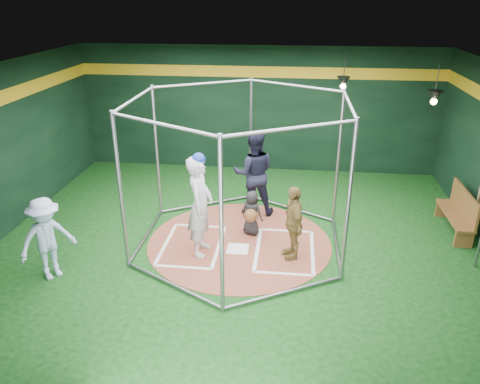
# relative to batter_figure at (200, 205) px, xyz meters

# --- Properties ---
(room_shell) EXTENTS (10.10, 9.10, 3.53)m
(room_shell) POSITION_rel_batter_figure_xyz_m (0.70, 0.49, 0.71)
(room_shell) COLOR #0B330D
(room_shell) RESTS_ON ground
(clay_disc) EXTENTS (3.80, 3.80, 0.01)m
(clay_disc) POSITION_rel_batter_figure_xyz_m (0.70, 0.48, -1.03)
(clay_disc) COLOR brown
(clay_disc) RESTS_ON ground
(home_plate) EXTENTS (0.43, 0.43, 0.01)m
(home_plate) POSITION_rel_batter_figure_xyz_m (0.70, 0.18, -1.02)
(home_plate) COLOR white
(home_plate) RESTS_ON clay_disc
(batter_box_left) EXTENTS (1.17, 1.77, 0.01)m
(batter_box_left) POSITION_rel_batter_figure_xyz_m (-0.25, 0.23, -1.02)
(batter_box_left) COLOR white
(batter_box_left) RESTS_ON clay_disc
(batter_box_right) EXTENTS (1.17, 1.77, 0.01)m
(batter_box_right) POSITION_rel_batter_figure_xyz_m (1.65, 0.23, -1.02)
(batter_box_right) COLOR white
(batter_box_right) RESTS_ON clay_disc
(batting_cage) EXTENTS (4.05, 4.67, 3.00)m
(batting_cage) POSITION_rel_batter_figure_xyz_m (0.70, 0.48, 0.46)
(batting_cage) COLOR gray
(batting_cage) RESTS_ON ground
(pendant_lamp_near) EXTENTS (0.34, 0.34, 0.90)m
(pendant_lamp_near) POSITION_rel_batter_figure_xyz_m (2.90, 4.08, 1.70)
(pendant_lamp_near) COLOR black
(pendant_lamp_near) RESTS_ON room_shell
(pendant_lamp_far) EXTENTS (0.34, 0.34, 0.90)m
(pendant_lamp_far) POSITION_rel_batter_figure_xyz_m (4.70, 2.48, 1.70)
(pendant_lamp_far) COLOR black
(pendant_lamp_far) RESTS_ON room_shell
(batter_figure) EXTENTS (0.50, 0.75, 2.08)m
(batter_figure) POSITION_rel_batter_figure_xyz_m (0.00, 0.00, 0.00)
(batter_figure) COLOR silver
(batter_figure) RESTS_ON clay_disc
(visitor_leopard) EXTENTS (0.60, 0.93, 1.48)m
(visitor_leopard) POSITION_rel_batter_figure_xyz_m (1.79, 0.04, -0.29)
(visitor_leopard) COLOR #AC8F49
(visitor_leopard) RESTS_ON clay_disc
(catcher_figure) EXTENTS (0.56, 0.63, 0.97)m
(catcher_figure) POSITION_rel_batter_figure_xyz_m (0.91, 0.86, -0.53)
(catcher_figure) COLOR black
(catcher_figure) RESTS_ON clay_disc
(umpire) EXTENTS (1.07, 0.88, 1.99)m
(umpire) POSITION_rel_batter_figure_xyz_m (0.86, 1.91, -0.03)
(umpire) COLOR black
(umpire) RESTS_ON clay_disc
(bystander_blue) EXTENTS (1.09, 1.14, 1.55)m
(bystander_blue) POSITION_rel_batter_figure_xyz_m (-2.54, -1.16, -0.26)
(bystander_blue) COLOR #ACC1E3
(bystander_blue) RESTS_ON ground
(dugout_bench) EXTENTS (0.38, 1.62, 0.94)m
(dugout_bench) POSITION_rel_batter_figure_xyz_m (5.33, 1.54, -0.56)
(dugout_bench) COLOR brown
(dugout_bench) RESTS_ON ground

